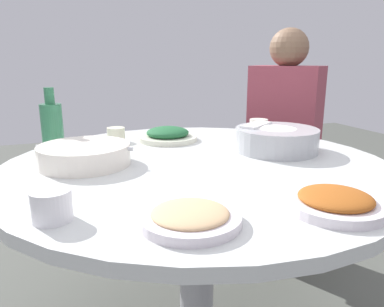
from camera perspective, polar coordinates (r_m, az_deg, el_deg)
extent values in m
cylinder|color=#99999E|center=(1.30, 0.73, -17.28)|extent=(0.12, 0.12, 0.68)
cylinder|color=silver|center=(1.15, 0.79, -2.06)|extent=(1.20, 1.20, 0.03)
cylinder|color=#B2B5BA|center=(1.31, 12.98, 2.12)|extent=(0.29, 0.29, 0.08)
ellipsoid|color=white|center=(1.31, 12.99, 2.29)|extent=(0.23, 0.23, 0.09)
cube|color=white|center=(1.33, 9.95, 4.41)|extent=(0.15, 0.13, 0.01)
cylinder|color=white|center=(1.16, -16.38, -0.19)|extent=(0.27, 0.27, 0.06)
cylinder|color=black|center=(1.16, -16.36, -0.45)|extent=(0.24, 0.24, 0.04)
cylinder|color=silver|center=(1.15, -16.46, 0.86)|extent=(0.28, 0.14, 0.01)
cylinder|color=silver|center=(1.45, -3.87, 2.41)|extent=(0.23, 0.23, 0.02)
ellipsoid|color=#1E5A31|center=(1.45, -3.88, 3.27)|extent=(0.17, 0.17, 0.04)
cylinder|color=silver|center=(0.84, 21.33, -7.48)|extent=(0.21, 0.21, 0.02)
ellipsoid|color=#A2501A|center=(0.84, 21.43, -6.43)|extent=(0.16, 0.16, 0.03)
cylinder|color=silver|center=(0.72, -0.30, -10.16)|extent=(0.20, 0.20, 0.02)
ellipsoid|color=tan|center=(0.72, -0.30, -9.26)|extent=(0.15, 0.15, 0.02)
cylinder|color=#327950|center=(1.38, -20.92, 3.86)|extent=(0.07, 0.07, 0.16)
cylinder|color=#327950|center=(1.37, -21.33, 8.38)|extent=(0.03, 0.03, 0.06)
cylinder|color=silver|center=(1.63, 10.32, 4.25)|extent=(0.08, 0.08, 0.06)
cylinder|color=beige|center=(1.46, -11.73, 2.91)|extent=(0.07, 0.07, 0.05)
cylinder|color=white|center=(0.78, -21.01, -7.55)|extent=(0.08, 0.08, 0.06)
cylinder|color=brown|center=(2.09, 13.32, -9.39)|extent=(0.33, 0.33, 0.44)
cube|color=#2D333D|center=(2.00, 13.78, -1.99)|extent=(0.47, 0.46, 0.12)
cube|color=#953D4B|center=(1.94, 14.29, 6.27)|extent=(0.37, 0.39, 0.46)
sphere|color=brown|center=(1.92, 14.89, 15.62)|extent=(0.19, 0.19, 0.19)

